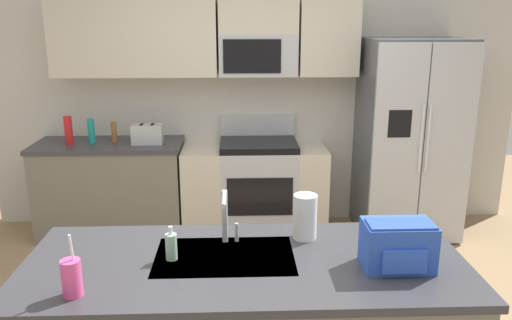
{
  "coord_description": "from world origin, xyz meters",
  "views": [
    {
      "loc": [
        -0.18,
        -2.91,
        2.03
      ],
      "look_at": [
        -0.04,
        0.6,
        1.05
      ],
      "focal_mm": 36.07,
      "sensor_mm": 36.0,
      "label": 1
    }
  ],
  "objects_px": {
    "toaster": "(147,134)",
    "paper_towel_roll": "(305,217)",
    "range_oven": "(255,187)",
    "drink_cup_pink": "(72,278)",
    "pepper_mill": "(114,132)",
    "soap_dispenser": "(171,246)",
    "refrigerator": "(409,139)",
    "backpack": "(398,244)",
    "bottle_red": "(69,130)",
    "bottle_teal": "(91,131)",
    "sink_faucet": "(226,213)"
  },
  "relations": [
    {
      "from": "toaster",
      "to": "sink_faucet",
      "type": "relative_size",
      "value": 0.99
    },
    {
      "from": "paper_towel_roll",
      "to": "pepper_mill",
      "type": "bearing_deg",
      "value": 123.99
    },
    {
      "from": "refrigerator",
      "to": "sink_faucet",
      "type": "relative_size",
      "value": 6.56
    },
    {
      "from": "bottle_teal",
      "to": "paper_towel_roll",
      "type": "relative_size",
      "value": 0.94
    },
    {
      "from": "toaster",
      "to": "pepper_mill",
      "type": "height_order",
      "value": "pepper_mill"
    },
    {
      "from": "bottle_red",
      "to": "toaster",
      "type": "bearing_deg",
      "value": 0.76
    },
    {
      "from": "bottle_red",
      "to": "bottle_teal",
      "type": "distance_m",
      "value": 0.2
    },
    {
      "from": "bottle_teal",
      "to": "soap_dispenser",
      "type": "xyz_separation_m",
      "value": [
        1.02,
        -2.42,
        -0.05
      ]
    },
    {
      "from": "range_oven",
      "to": "drink_cup_pink",
      "type": "bearing_deg",
      "value": -107.4
    },
    {
      "from": "drink_cup_pink",
      "to": "bottle_red",
      "type": "bearing_deg",
      "value": 107.28
    },
    {
      "from": "range_oven",
      "to": "refrigerator",
      "type": "relative_size",
      "value": 0.74
    },
    {
      "from": "paper_towel_roll",
      "to": "backpack",
      "type": "distance_m",
      "value": 0.52
    },
    {
      "from": "pepper_mill",
      "to": "bottle_red",
      "type": "relative_size",
      "value": 0.75
    },
    {
      "from": "bottle_teal",
      "to": "backpack",
      "type": "xyz_separation_m",
      "value": [
        2.08,
        -2.55,
        0.0
      ]
    },
    {
      "from": "drink_cup_pink",
      "to": "bottle_teal",
      "type": "bearing_deg",
      "value": 103.26
    },
    {
      "from": "sink_faucet",
      "to": "soap_dispenser",
      "type": "height_order",
      "value": "sink_faucet"
    },
    {
      "from": "pepper_mill",
      "to": "paper_towel_roll",
      "type": "distance_m",
      "value": 2.67
    },
    {
      "from": "refrigerator",
      "to": "bottle_red",
      "type": "distance_m",
      "value": 3.16
    },
    {
      "from": "drink_cup_pink",
      "to": "toaster",
      "type": "bearing_deg",
      "value": 92.66
    },
    {
      "from": "toaster",
      "to": "drink_cup_pink",
      "type": "xyz_separation_m",
      "value": [
        0.13,
        -2.71,
        -0.01
      ]
    },
    {
      "from": "pepper_mill",
      "to": "range_oven",
      "type": "bearing_deg",
      "value": 0.11
    },
    {
      "from": "drink_cup_pink",
      "to": "range_oven",
      "type": "bearing_deg",
      "value": 72.6
    },
    {
      "from": "bottle_teal",
      "to": "backpack",
      "type": "distance_m",
      "value": 3.29
    },
    {
      "from": "pepper_mill",
      "to": "drink_cup_pink",
      "type": "height_order",
      "value": "drink_cup_pink"
    },
    {
      "from": "pepper_mill",
      "to": "soap_dispenser",
      "type": "xyz_separation_m",
      "value": [
        0.82,
        -2.43,
        -0.03
      ]
    },
    {
      "from": "refrigerator",
      "to": "paper_towel_roll",
      "type": "xyz_separation_m",
      "value": [
        -1.27,
        -2.14,
        0.09
      ]
    },
    {
      "from": "toaster",
      "to": "soap_dispenser",
      "type": "bearing_deg",
      "value": -78.15
    },
    {
      "from": "bottle_teal",
      "to": "refrigerator",
      "type": "bearing_deg",
      "value": -1.14
    },
    {
      "from": "bottle_red",
      "to": "sink_faucet",
      "type": "height_order",
      "value": "sink_faucet"
    },
    {
      "from": "backpack",
      "to": "bottle_teal",
      "type": "bearing_deg",
      "value": 129.23
    },
    {
      "from": "drink_cup_pink",
      "to": "backpack",
      "type": "bearing_deg",
      "value": 7.77
    },
    {
      "from": "toaster",
      "to": "paper_towel_roll",
      "type": "relative_size",
      "value": 1.17
    },
    {
      "from": "pepper_mill",
      "to": "bottle_red",
      "type": "height_order",
      "value": "bottle_red"
    },
    {
      "from": "toaster",
      "to": "bottle_teal",
      "type": "xyz_separation_m",
      "value": [
        -0.52,
        0.04,
        0.02
      ]
    },
    {
      "from": "refrigerator",
      "to": "bottle_teal",
      "type": "distance_m",
      "value": 2.97
    },
    {
      "from": "paper_towel_roll",
      "to": "backpack",
      "type": "bearing_deg",
      "value": -42.12
    },
    {
      "from": "pepper_mill",
      "to": "soap_dispenser",
      "type": "distance_m",
      "value": 2.57
    },
    {
      "from": "refrigerator",
      "to": "sink_faucet",
      "type": "xyz_separation_m",
      "value": [
        -1.69,
        -2.2,
        0.14
      ]
    },
    {
      "from": "range_oven",
      "to": "sink_faucet",
      "type": "height_order",
      "value": "sink_faucet"
    },
    {
      "from": "range_oven",
      "to": "backpack",
      "type": "xyz_separation_m",
      "value": [
        0.57,
        -2.56,
        0.57
      ]
    },
    {
      "from": "bottle_red",
      "to": "backpack",
      "type": "relative_size",
      "value": 0.82
    },
    {
      "from": "refrigerator",
      "to": "toaster",
      "type": "distance_m",
      "value": 2.45
    },
    {
      "from": "sink_faucet",
      "to": "soap_dispenser",
      "type": "xyz_separation_m",
      "value": [
        -0.26,
        -0.17,
        -0.1
      ]
    },
    {
      "from": "soap_dispenser",
      "to": "backpack",
      "type": "bearing_deg",
      "value": -6.77
    },
    {
      "from": "range_oven",
      "to": "pepper_mill",
      "type": "distance_m",
      "value": 1.42
    },
    {
      "from": "toaster",
      "to": "backpack",
      "type": "relative_size",
      "value": 0.88
    },
    {
      "from": "refrigerator",
      "to": "bottle_red",
      "type": "height_order",
      "value": "refrigerator"
    },
    {
      "from": "range_oven",
      "to": "drink_cup_pink",
      "type": "height_order",
      "value": "drink_cup_pink"
    },
    {
      "from": "drink_cup_pink",
      "to": "paper_towel_roll",
      "type": "xyz_separation_m",
      "value": [
        1.05,
        0.55,
        0.04
      ]
    },
    {
      "from": "backpack",
      "to": "sink_faucet",
      "type": "bearing_deg",
      "value": 159.93
    }
  ]
}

